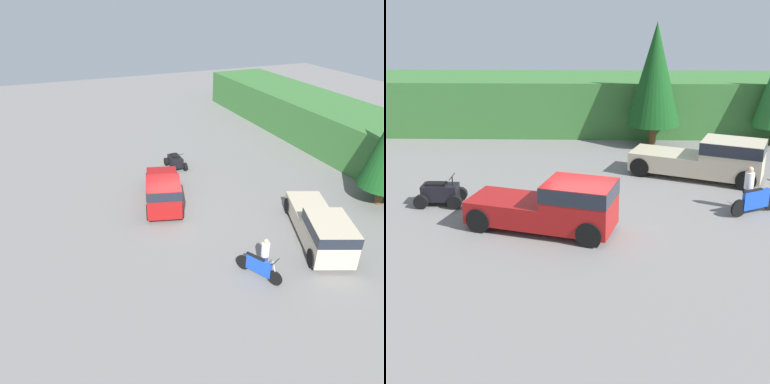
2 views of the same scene
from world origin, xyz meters
The scene contains 8 objects.
ground_plane centered at (0.00, 0.00, 0.00)m, with size 80.00×80.00×0.00m, color slate.
hillside_backdrop centered at (0.00, 16.00, 1.64)m, with size 44.00×6.00×3.28m.
tree_left centered at (3.68, 11.90, 3.95)m, with size 2.96×2.96×6.73m.
pickup_truck_red centered at (-1.00, -0.07, 1.02)m, with size 5.60×3.31×1.93m.
pickup_truck_second centered at (5.68, 5.91, 1.02)m, with size 6.26×4.03×1.93m.
dirt_bike centered at (6.60, 1.81, 0.50)m, with size 2.12×1.19×1.21m.
quad_atv centered at (-5.84, 2.45, 0.47)m, with size 1.92×1.17×1.22m.
rider_person centered at (6.39, 2.21, 0.96)m, with size 0.44×0.44×1.77m.
Camera 2 is at (0.19, -17.61, 7.93)m, focal length 50.00 mm.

